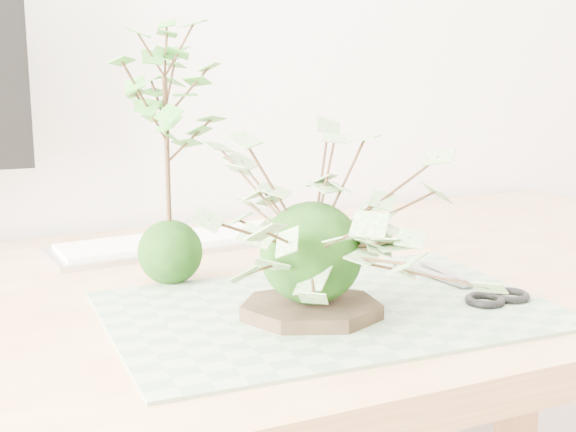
# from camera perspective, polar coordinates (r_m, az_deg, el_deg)

# --- Properties ---
(desk) EXTENTS (1.60, 0.70, 0.74)m
(desk) POSITION_cam_1_polar(r_m,az_deg,el_deg) (0.98, -5.41, -10.09)
(desk) COLOR tan
(desk) RESTS_ON ground_plane
(cutting_mat) EXTENTS (0.48, 0.33, 0.00)m
(cutting_mat) POSITION_cam_1_polar(r_m,az_deg,el_deg) (0.87, 2.95, -6.65)
(cutting_mat) COLOR slate
(cutting_mat) RESTS_ON desk
(stone_dish) EXTENTS (0.20, 0.20, 0.01)m
(stone_dish) POSITION_cam_1_polar(r_m,az_deg,el_deg) (0.84, 1.65, -6.64)
(stone_dish) COLOR black
(stone_dish) RESTS_ON cutting_mat
(ivy_kokedama) EXTENTS (0.31, 0.31, 0.21)m
(ivy_kokedama) POSITION_cam_1_polar(r_m,az_deg,el_deg) (0.81, 1.70, 0.76)
(ivy_kokedama) COLOR black
(ivy_kokedama) RESTS_ON stone_dish
(maple_kokedama) EXTENTS (0.18, 0.18, 0.32)m
(maple_kokedama) POSITION_cam_1_polar(r_m,az_deg,el_deg) (0.94, -8.73, 8.58)
(maple_kokedama) COLOR black
(maple_kokedama) RESTS_ON desk
(keyboard) EXTENTS (0.39, 0.14, 0.01)m
(keyboard) POSITION_cam_1_polar(r_m,az_deg,el_deg) (1.15, -7.35, -1.83)
(keyboard) COLOR #B3B3B6
(keyboard) RESTS_ON desk
(scissors) EXTENTS (0.08, 0.18, 0.01)m
(scissors) POSITION_cam_1_polar(r_m,az_deg,el_deg) (0.93, 13.72, -5.29)
(scissors) COLOR gray
(scissors) RESTS_ON cutting_mat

